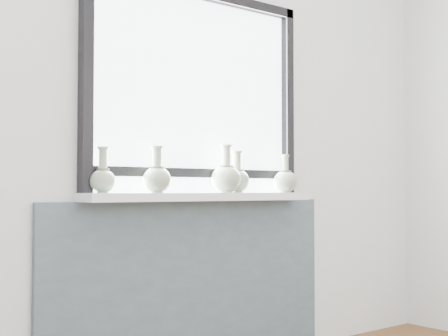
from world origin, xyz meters
TOP-DOWN VIEW (x-y plane):
  - back_wall at (0.00, 1.81)m, footprint 3.60×0.02m
  - apron_panel at (0.00, 1.78)m, footprint 1.70×0.03m
  - windowsill at (0.00, 1.71)m, footprint 1.32×0.18m
  - window at (0.00, 1.77)m, footprint 1.30×0.06m
  - vase_a at (-0.56, 1.72)m, footprint 0.12×0.12m
  - vase_b at (-0.30, 1.68)m, footprint 0.13×0.13m
  - vase_c at (0.13, 1.69)m, footprint 0.15×0.15m
  - vase_d at (0.22, 1.72)m, footprint 0.13×0.13m
  - vase_e at (0.53, 1.68)m, footprint 0.13×0.13m

SIDE VIEW (x-z plane):
  - apron_panel at x=0.00m, z-range 0.00..0.86m
  - windowsill at x=0.00m, z-range 0.86..0.90m
  - vase_a at x=-0.56m, z-range 0.86..1.07m
  - vase_e at x=0.53m, z-range 0.86..1.07m
  - vase_b at x=-0.30m, z-range 0.86..1.08m
  - vase_d at x=0.22m, z-range 0.86..1.08m
  - vase_c at x=0.13m, z-range 0.86..1.10m
  - back_wall at x=0.00m, z-range 0.00..2.60m
  - window at x=0.00m, z-range 0.92..1.97m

